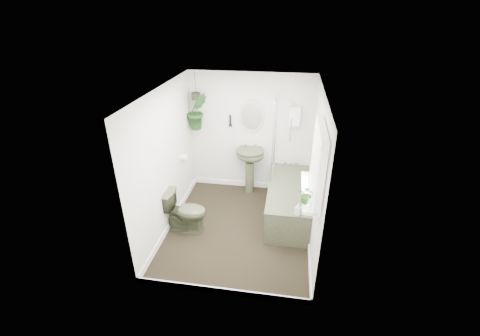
# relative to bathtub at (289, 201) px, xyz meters

# --- Properties ---
(floor) EXTENTS (2.30, 2.80, 0.02)m
(floor) POSITION_rel_bathtub_xyz_m (-0.80, -0.50, -0.30)
(floor) COLOR black
(floor) RESTS_ON ground
(ceiling) EXTENTS (2.30, 2.80, 0.02)m
(ceiling) POSITION_rel_bathtub_xyz_m (-0.80, -0.50, 2.02)
(ceiling) COLOR white
(ceiling) RESTS_ON ground
(wall_back) EXTENTS (2.30, 0.02, 2.30)m
(wall_back) POSITION_rel_bathtub_xyz_m (-0.80, 0.91, 0.86)
(wall_back) COLOR silver
(wall_back) RESTS_ON ground
(wall_front) EXTENTS (2.30, 0.02, 2.30)m
(wall_front) POSITION_rel_bathtub_xyz_m (-0.80, -1.91, 0.86)
(wall_front) COLOR silver
(wall_front) RESTS_ON ground
(wall_left) EXTENTS (0.02, 2.80, 2.30)m
(wall_left) POSITION_rel_bathtub_xyz_m (-1.96, -0.50, 0.86)
(wall_left) COLOR silver
(wall_left) RESTS_ON ground
(wall_right) EXTENTS (0.02, 2.80, 2.30)m
(wall_right) POSITION_rel_bathtub_xyz_m (0.36, -0.50, 0.86)
(wall_right) COLOR silver
(wall_right) RESTS_ON ground
(skirting) EXTENTS (2.30, 2.80, 0.10)m
(skirting) POSITION_rel_bathtub_xyz_m (-0.80, -0.50, -0.24)
(skirting) COLOR white
(skirting) RESTS_ON floor
(bathtub) EXTENTS (0.72, 1.72, 0.58)m
(bathtub) POSITION_rel_bathtub_xyz_m (0.00, 0.00, 0.00)
(bathtub) COLOR #40462F
(bathtub) RESTS_ON floor
(bath_screen) EXTENTS (0.04, 0.72, 1.40)m
(bath_screen) POSITION_rel_bathtub_xyz_m (-0.33, 0.49, 0.99)
(bath_screen) COLOR silver
(bath_screen) RESTS_ON bathtub
(shower_box) EXTENTS (0.20, 0.10, 0.35)m
(shower_box) POSITION_rel_bathtub_xyz_m (0.00, 0.84, 1.26)
(shower_box) COLOR white
(shower_box) RESTS_ON wall_back
(oval_mirror) EXTENTS (0.46, 0.03, 0.62)m
(oval_mirror) POSITION_rel_bathtub_xyz_m (-0.78, 0.87, 1.21)
(oval_mirror) COLOR #C2AF99
(oval_mirror) RESTS_ON wall_back
(wall_sconce) EXTENTS (0.04, 0.04, 0.22)m
(wall_sconce) POSITION_rel_bathtub_xyz_m (-1.18, 0.86, 1.11)
(wall_sconce) COLOR black
(wall_sconce) RESTS_ON wall_back
(toilet_roll_holder) EXTENTS (0.11, 0.11, 0.11)m
(toilet_roll_holder) POSITION_rel_bathtub_xyz_m (-1.90, 0.20, 0.61)
(toilet_roll_holder) COLOR white
(toilet_roll_holder) RESTS_ON wall_left
(window_recess) EXTENTS (0.08, 1.00, 0.90)m
(window_recess) POSITION_rel_bathtub_xyz_m (0.29, -1.20, 1.36)
(window_recess) COLOR white
(window_recess) RESTS_ON wall_right
(window_sill) EXTENTS (0.18, 1.00, 0.04)m
(window_sill) POSITION_rel_bathtub_xyz_m (0.22, -1.20, 0.94)
(window_sill) COLOR white
(window_sill) RESTS_ON wall_right
(window_blinds) EXTENTS (0.01, 0.86, 0.76)m
(window_blinds) POSITION_rel_bathtub_xyz_m (0.24, -1.20, 1.36)
(window_blinds) COLOR white
(window_blinds) RESTS_ON wall_right
(toilet) EXTENTS (0.70, 0.41, 0.71)m
(toilet) POSITION_rel_bathtub_xyz_m (-1.65, -0.66, 0.06)
(toilet) COLOR #40462F
(toilet) RESTS_ON floor
(pedestal_sink) EXTENTS (0.61, 0.54, 0.91)m
(pedestal_sink) POSITION_rel_bathtub_xyz_m (-0.78, 0.71, 0.17)
(pedestal_sink) COLOR #40462F
(pedestal_sink) RESTS_ON floor
(sill_plant) EXTENTS (0.24, 0.23, 0.22)m
(sill_plant) POSITION_rel_bathtub_xyz_m (0.18, -1.50, 1.07)
(sill_plant) COLOR black
(sill_plant) RESTS_ON window_sill
(hanging_plant) EXTENTS (0.47, 0.44, 0.68)m
(hanging_plant) POSITION_rel_bathtub_xyz_m (-1.77, 0.73, 1.30)
(hanging_plant) COLOR black
(hanging_plant) RESTS_ON ceiling
(soap_bottle) EXTENTS (0.11, 0.11, 0.19)m
(soap_bottle) POSITION_rel_bathtub_xyz_m (0.13, -0.79, 0.38)
(soap_bottle) COLOR black
(soap_bottle) RESTS_ON bathtub
(hanging_pot) EXTENTS (0.16, 0.16, 0.12)m
(hanging_pot) POSITION_rel_bathtub_xyz_m (-1.77, 0.73, 1.58)
(hanging_pot) COLOR #2C271D
(hanging_pot) RESTS_ON ceiling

